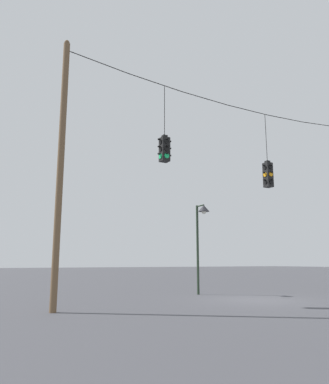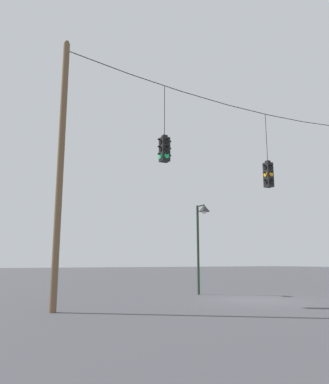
{
  "view_description": "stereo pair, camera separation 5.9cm",
  "coord_description": "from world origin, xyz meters",
  "px_view_note": "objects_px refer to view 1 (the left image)",
  "views": [
    {
      "loc": [
        -11.19,
        -12.33,
        1.56
      ],
      "look_at": [
        -4.41,
        0.08,
        4.22
      ],
      "focal_mm": 35.0,
      "sensor_mm": 36.0,
      "label": 1
    },
    {
      "loc": [
        -11.14,
        -12.36,
        1.56
      ],
      "look_at": [
        -4.41,
        0.08,
        4.22
      ],
      "focal_mm": 35.0,
      "sensor_mm": 36.0,
      "label": 2
    }
  ],
  "objects_px": {
    "utility_pole_left": "(60,167)",
    "street_lamp": "(202,223)",
    "traffic_light_near_left_pole": "(268,174)",
    "traffic_light_over_intersection": "(165,149)"
  },
  "relations": [
    {
      "from": "traffic_light_over_intersection",
      "to": "street_lamp",
      "type": "height_order",
      "value": "traffic_light_over_intersection"
    },
    {
      "from": "utility_pole_left",
      "to": "street_lamp",
      "type": "xyz_separation_m",
      "value": [
        7.76,
        3.02,
        -1.21
      ]
    },
    {
      "from": "utility_pole_left",
      "to": "traffic_light_over_intersection",
      "type": "xyz_separation_m",
      "value": [
        4.0,
        0.0,
        1.25
      ]
    },
    {
      "from": "traffic_light_over_intersection",
      "to": "utility_pole_left",
      "type": "bearing_deg",
      "value": -180.0
    },
    {
      "from": "traffic_light_near_left_pole",
      "to": "street_lamp",
      "type": "bearing_deg",
      "value": 119.04
    },
    {
      "from": "traffic_light_near_left_pole",
      "to": "utility_pole_left",
      "type": "bearing_deg",
      "value": -180.0
    },
    {
      "from": "traffic_light_over_intersection",
      "to": "traffic_light_near_left_pole",
      "type": "xyz_separation_m",
      "value": [
        5.43,
        0.0,
        -0.41
      ]
    },
    {
      "from": "traffic_light_near_left_pole",
      "to": "traffic_light_over_intersection",
      "type": "bearing_deg",
      "value": 180.0
    },
    {
      "from": "utility_pole_left",
      "to": "traffic_light_over_intersection",
      "type": "height_order",
      "value": "utility_pole_left"
    },
    {
      "from": "street_lamp",
      "to": "utility_pole_left",
      "type": "bearing_deg",
      "value": -158.76
    }
  ]
}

